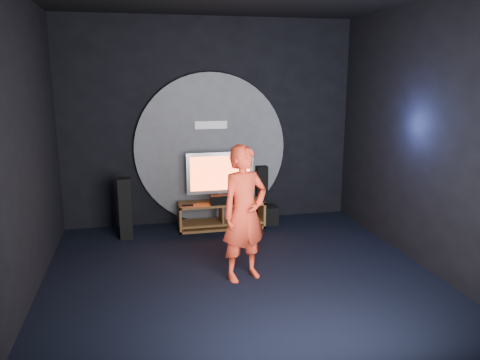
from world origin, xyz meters
name	(u,v)px	position (x,y,z in m)	size (l,w,h in m)	color
floor	(242,278)	(0.00, 0.00, 0.00)	(5.00, 5.00, 0.00)	black
back_wall	(210,123)	(0.00, 2.50, 1.75)	(5.00, 0.04, 3.50)	black
front_wall	(320,194)	(0.00, -2.50, 1.75)	(5.00, 0.04, 3.50)	black
left_wall	(19,150)	(-2.50, 0.00, 1.75)	(0.04, 5.00, 3.50)	black
right_wall	(426,137)	(2.50, 0.00, 1.75)	(0.04, 5.00, 3.50)	black
wall_disc_panel	(211,149)	(0.00, 2.44, 1.30)	(2.60, 0.11, 2.60)	#515156
media_console	(222,216)	(0.11, 2.05, 0.19)	(1.46, 0.45, 0.45)	brown
tv	(220,175)	(0.10, 2.12, 0.91)	(1.14, 0.22, 0.84)	#ACACB3
center_speaker	(222,200)	(0.10, 1.93, 0.53)	(0.40, 0.15, 0.15)	black
remote	(188,205)	(-0.48, 1.93, 0.46)	(0.18, 0.05, 0.02)	black
tower_speaker_left	(125,208)	(-1.47, 1.85, 0.49)	(0.20, 0.22, 0.98)	black
tower_speaker_right	(261,193)	(0.88, 2.35, 0.49)	(0.20, 0.22, 0.98)	black
subwoofer	(269,215)	(0.95, 2.07, 0.16)	(0.29, 0.29, 0.31)	black
player	(244,213)	(0.03, -0.01, 0.86)	(0.63, 0.41, 1.73)	red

